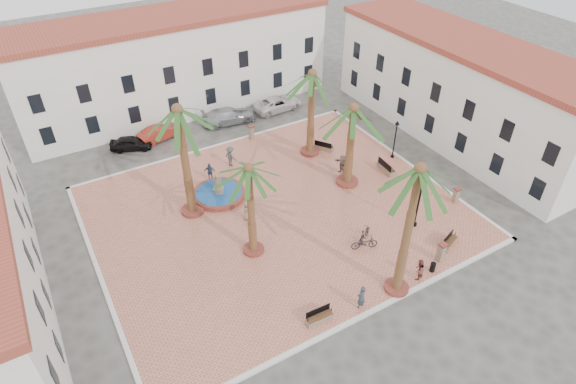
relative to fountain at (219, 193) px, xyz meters
name	(u,v)px	position (x,y,z in m)	size (l,w,h in m)	color
ground	(277,213)	(2.95, -3.92, -0.44)	(120.00, 120.00, 0.00)	#56544F
plaza	(277,212)	(2.95, -3.92, -0.36)	(26.00, 22.00, 0.15)	#D47A61
kerb_n	(218,145)	(2.95, 7.08, -0.36)	(26.30, 0.30, 0.16)	silver
kerb_s	(367,314)	(2.95, -14.92, -0.36)	(26.30, 0.30, 0.16)	silver
kerb_e	(408,164)	(15.95, -3.92, -0.36)	(0.30, 22.30, 0.16)	silver
kerb_w	(100,277)	(-10.05, -3.92, -0.36)	(0.30, 22.30, 0.16)	silver
building_north	(176,63)	(2.95, 16.07, 4.33)	(30.40, 7.40, 9.50)	white
building_east	(460,89)	(22.95, -1.92, 4.08)	(7.40, 26.40, 9.00)	white
fountain	(219,193)	(0.00, 0.00, 0.00)	(4.07, 4.07, 2.10)	brown
palm_nw	(179,122)	(-2.48, -0.75, 7.32)	(5.60, 5.60, 8.94)	brown
palm_sw	(249,179)	(-0.44, -6.78, 5.75)	(4.69, 4.69, 7.14)	brown
palm_s	(418,183)	(5.73, -14.32, 7.94)	(5.01, 5.01, 9.49)	brown
palm_e	(353,119)	(9.69, -3.60, 5.57)	(5.78, 5.78, 7.15)	brown
palm_ne	(312,84)	(9.51, 1.77, 6.25)	(5.44, 5.44, 7.80)	brown
bench_s	(319,318)	(0.23, -13.93, -0.04)	(1.70, 0.58, 0.89)	#7F6D56
bench_se	(449,243)	(11.42, -13.13, -0.04)	(1.74, 1.04, 0.88)	#7F6D56
bench_e	(386,168)	(13.48, -3.90, 0.00)	(0.72, 1.94, 1.00)	#7F6D56
bench_ne	(324,147)	(10.82, 1.53, -0.03)	(1.39, 1.72, 0.91)	#7F6D56
lamppost_s	(421,192)	(10.83, -10.30, 2.74)	(0.49, 0.49, 4.47)	black
lamppost_e	(396,133)	(15.35, -2.49, 2.15)	(0.39, 0.39, 3.59)	black
bollard_se	(441,252)	(9.86, -13.84, 0.46)	(0.54, 0.54, 1.45)	#7F6D56
bollard_n	(251,132)	(6.12, 6.48, 0.41)	(0.57, 0.57, 1.34)	#7F6D56
bollard_e	(456,195)	(15.35, -9.84, 0.38)	(0.51, 0.51, 1.28)	#7F6D56
litter_bin	(433,267)	(8.74, -14.32, 0.05)	(0.35, 0.35, 0.68)	black
cyclist_a	(361,297)	(2.92, -14.32, 0.59)	(0.64, 0.42, 1.74)	#303846
bicycle_a	(364,243)	(6.21, -10.39, 0.20)	(0.64, 1.85, 0.97)	black
cyclist_b	(419,270)	(7.46, -14.32, 0.50)	(0.77, 0.60, 1.58)	brown
bicycle_b	(364,234)	(6.69, -9.72, 0.24)	(0.49, 1.74, 1.04)	black
pedestrian_fountain_a	(247,210)	(0.69, -3.58, 0.50)	(0.77, 0.50, 1.58)	#8D7C5C
pedestrian_fountain_b	(210,172)	(0.26, 2.31, 0.52)	(0.94, 0.39, 1.60)	#354161
pedestrian_north	(231,156)	(2.63, 3.41, 0.63)	(1.18, 0.68, 1.83)	#424347
pedestrian_east	(342,164)	(10.11, -2.24, 0.57)	(1.59, 0.51, 1.72)	#706256
car_black	(131,143)	(-3.90, 10.53, 0.19)	(1.48, 3.67, 1.25)	black
car_red	(160,133)	(-1.10, 10.91, 0.24)	(1.43, 4.10, 1.35)	#AB2C1F
car_silver	(229,116)	(5.72, 10.56, 0.32)	(2.11, 5.20, 1.51)	#A6A8AF
car_white	(278,103)	(11.15, 10.51, 0.27)	(2.36, 5.11, 1.42)	silver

